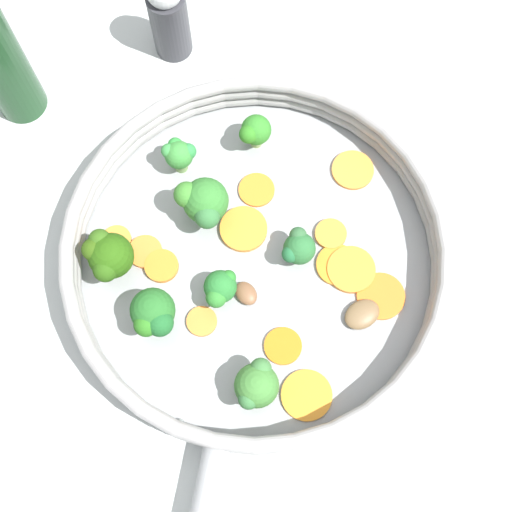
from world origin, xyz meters
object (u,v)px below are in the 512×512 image
(carrot_slice_0, at_px, (145,252))
(carrot_slice_1, at_px, (162,266))
(carrot_slice_4, at_px, (307,395))
(broccoli_floret_7, at_px, (108,256))
(broccoli_floret_0, at_px, (179,154))
(broccoli_floret_5, at_px, (201,204))
(carrot_slice_10, at_px, (257,190))
(carrot_slice_12, at_px, (244,229))
(carrot_slice_9, at_px, (283,346))
(salt_shaker, at_px, (168,15))
(carrot_slice_5, at_px, (381,296))
(broccoli_floret_2, at_px, (298,248))
(broccoli_floret_1, at_px, (256,385))
(broccoli_floret_6, at_px, (221,289))
(carrot_slice_2, at_px, (202,321))
(carrot_slice_7, at_px, (331,234))
(mushroom_piece_0, at_px, (362,314))
(carrot_slice_8, at_px, (338,265))
(broccoli_floret_3, at_px, (254,132))
(carrot_slice_11, at_px, (356,173))
(carrot_slice_3, at_px, (351,270))
(carrot_slice_6, at_px, (117,239))
(mushroom_piece_1, at_px, (246,293))
(broccoli_floret_4, at_px, (153,314))
(skillet, at_px, (256,263))

(carrot_slice_0, xyz_separation_m, carrot_slice_1, (0.00, -0.02, 0.00))
(carrot_slice_4, relative_size, broccoli_floret_7, 0.86)
(broccoli_floret_0, relative_size, broccoli_floret_5, 0.76)
(carrot_slice_10, relative_size, carrot_slice_12, 0.78)
(carrot_slice_9, distance_m, salt_shaker, 0.36)
(carrot_slice_5, xyz_separation_m, broccoli_floret_2, (-0.03, 0.09, 0.02))
(broccoli_floret_1, distance_m, broccoli_floret_7, 0.18)
(carrot_slice_5, xyz_separation_m, broccoli_floret_6, (-0.11, 0.11, 0.02))
(carrot_slice_1, distance_m, carrot_slice_5, 0.21)
(carrot_slice_2, relative_size, carrot_slice_9, 0.82)
(broccoli_floret_5, bearing_deg, salt_shaker, 56.08)
(carrot_slice_7, xyz_separation_m, carrot_slice_10, (-0.02, 0.09, -0.00))
(carrot_slice_9, distance_m, mushroom_piece_0, 0.08)
(carrot_slice_10, height_order, broccoli_floret_5, broccoli_floret_5)
(carrot_slice_7, height_order, carrot_slice_8, same)
(broccoli_floret_3, bearing_deg, broccoli_floret_7, 179.78)
(carrot_slice_11, relative_size, broccoli_floret_7, 0.78)
(broccoli_floret_3, bearing_deg, broccoli_floret_6, -145.21)
(carrot_slice_7, bearing_deg, broccoli_floret_0, 109.16)
(broccoli_floret_3, relative_size, mushroom_piece_0, 1.23)
(carrot_slice_1, relative_size, carrot_slice_3, 0.70)
(carrot_slice_6, bearing_deg, mushroom_piece_1, -67.94)
(carrot_slice_6, height_order, carrot_slice_9, same)
(carrot_slice_6, bearing_deg, broccoli_floret_7, -134.91)
(broccoli_floret_6, xyz_separation_m, broccoli_floret_7, (-0.06, 0.09, 0.01))
(carrot_slice_10, height_order, broccoli_floret_1, broccoli_floret_1)
(carrot_slice_8, height_order, broccoli_floret_6, broccoli_floret_6)
(carrot_slice_8, distance_m, broccoli_floret_7, 0.22)
(broccoli_floret_4, bearing_deg, skillet, -10.92)
(salt_shaker, bearing_deg, skillet, -114.71)
(carrot_slice_4, bearing_deg, carrot_slice_8, 30.91)
(carrot_slice_9, height_order, broccoli_floret_1, broccoli_floret_1)
(carrot_slice_11, distance_m, broccoli_floret_7, 0.26)
(carrot_slice_0, bearing_deg, carrot_slice_5, -55.42)
(carrot_slice_3, xyz_separation_m, broccoli_floret_2, (-0.03, 0.05, 0.02))
(carrot_slice_9, bearing_deg, salt_shaker, 64.54)
(carrot_slice_7, height_order, mushroom_piece_1, mushroom_piece_1)
(carrot_slice_1, relative_size, broccoli_floret_4, 0.61)
(broccoli_floret_1, height_order, mushroom_piece_1, broccoli_floret_1)
(carrot_slice_12, distance_m, broccoli_floret_7, 0.14)
(carrot_slice_1, relative_size, broccoli_floret_5, 0.59)
(broccoli_floret_3, bearing_deg, mushroom_piece_1, -137.09)
(mushroom_piece_1, bearing_deg, broccoli_floret_1, -128.21)
(carrot_slice_6, height_order, broccoli_floret_5, broccoli_floret_5)
(carrot_slice_11, bearing_deg, carrot_slice_2, -179.29)
(carrot_slice_2, bearing_deg, broccoli_floret_6, 9.80)
(carrot_slice_8, bearing_deg, broccoli_floret_5, 114.60)
(carrot_slice_3, distance_m, carrot_slice_8, 0.01)
(carrot_slice_12, distance_m, broccoli_floret_1, 0.16)
(skillet, height_order, broccoli_floret_6, broccoli_floret_6)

